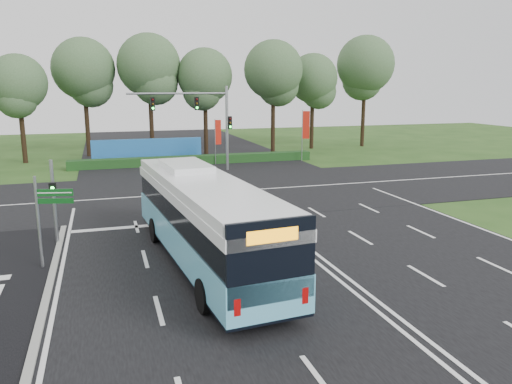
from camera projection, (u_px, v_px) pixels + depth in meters
ground at (294, 245)px, 22.42m from camera, size 120.00×120.00×0.00m
road_main at (295, 245)px, 22.42m from camera, size 20.00×120.00×0.04m
road_cross at (229, 191)px, 33.63m from camera, size 120.00×14.00×0.05m
kerb_strip at (46, 298)px, 16.69m from camera, size 0.25×18.00×0.12m
city_bus at (204, 219)px, 19.57m from camera, size 3.89×13.24×3.75m
pedestrian_signal at (54, 199)px, 22.15m from camera, size 0.31×0.43×3.84m
street_sign at (46, 210)px, 19.09m from camera, size 1.41×0.41×3.68m
banner_flag_mid at (217, 135)px, 44.67m from camera, size 0.60×0.15×4.11m
banner_flag_right at (305, 128)px, 46.55m from camera, size 0.69×0.24×4.80m
traffic_light_gantry at (205, 115)px, 40.66m from camera, size 8.41×0.28×7.00m
hedge at (195, 160)px, 45.23m from camera, size 22.00×1.20×0.80m
blue_hoarding at (148, 151)px, 46.26m from camera, size 10.00×0.30×2.20m
eucalyptus_row at (198, 71)px, 50.40m from camera, size 48.28×9.52×12.65m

